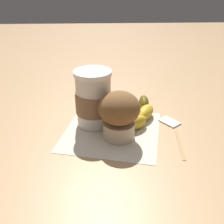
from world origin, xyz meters
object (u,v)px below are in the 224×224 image
object	(u,v)px
coffee_cup	(94,99)
muffin	(119,113)
sugar_packet	(169,121)
banana	(143,112)

from	to	relation	value
coffee_cup	muffin	xyz separation A→B (m)	(0.06, -0.06, -0.01)
coffee_cup	sugar_packet	world-z (taller)	coffee_cup
muffin	sugar_packet	xyz separation A→B (m)	(0.13, 0.06, -0.06)
sugar_packet	muffin	bearing A→B (deg)	-155.35
banana	sugar_packet	xyz separation A→B (m)	(0.07, -0.03, -0.01)
coffee_cup	muffin	size ratio (longest dim) A/B	1.25
muffin	coffee_cup	bearing A→B (deg)	132.32
muffin	sugar_packet	world-z (taller)	muffin
coffee_cup	sugar_packet	distance (m)	0.20
coffee_cup	banana	bearing A→B (deg)	10.85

